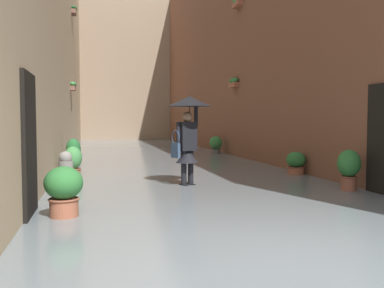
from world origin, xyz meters
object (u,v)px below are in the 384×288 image
(potted_plant_near_right, at_px, (64,191))
(potted_plant_mid_left, at_px, (216,145))
(potted_plant_far_right, at_px, (73,162))
(person_wading, at_px, (188,123))
(potted_plant_far_left, at_px, (296,164))
(mooring_bollard, at_px, (66,179))
(potted_plant_near_left, at_px, (349,168))
(potted_plant_mid_right, at_px, (73,152))

(potted_plant_near_right, bearing_deg, potted_plant_mid_left, -116.96)
(potted_plant_far_right, bearing_deg, person_wading, 140.21)
(person_wading, height_order, potted_plant_far_right, person_wading)
(potted_plant_far_left, bearing_deg, potted_plant_far_right, -10.02)
(mooring_bollard, bearing_deg, person_wading, -150.05)
(potted_plant_far_right, distance_m, mooring_bollard, 3.54)
(potted_plant_mid_left, bearing_deg, potted_plant_far_left, 91.40)
(potted_plant_far_left, distance_m, potted_plant_near_left, 2.57)
(potted_plant_mid_right, bearing_deg, potted_plant_near_right, 91.55)
(potted_plant_mid_left, xyz_separation_m, potted_plant_far_right, (5.48, 5.90, -0.02))
(person_wading, height_order, potted_plant_mid_right, person_wading)
(person_wading, relative_size, mooring_bollard, 2.16)
(potted_plant_near_left, distance_m, potted_plant_mid_right, 7.90)
(potted_plant_mid_right, bearing_deg, potted_plant_mid_left, -145.01)
(person_wading, bearing_deg, potted_plant_near_right, 46.60)
(person_wading, relative_size, potted_plant_far_left, 3.10)
(potted_plant_near_left, bearing_deg, potted_plant_far_left, -92.92)
(potted_plant_far_right, bearing_deg, potted_plant_far_left, 169.98)
(potted_plant_mid_left, height_order, potted_plant_near_right, potted_plant_near_right)
(potted_plant_near_right, bearing_deg, mooring_bollard, -87.81)
(person_wading, bearing_deg, potted_plant_mid_left, -110.21)
(potted_plant_far_left, relative_size, potted_plant_near_left, 0.74)
(potted_plant_near_right, bearing_deg, potted_plant_far_left, -146.42)
(potted_plant_mid_right, bearing_deg, mooring_bollard, 91.41)
(person_wading, relative_size, potted_plant_mid_left, 2.55)
(potted_plant_near_left, bearing_deg, potted_plant_near_right, 11.72)
(person_wading, xyz_separation_m, potted_plant_mid_left, (-2.95, -8.01, -0.97))
(mooring_bollard, bearing_deg, potted_plant_mid_right, -88.59)
(potted_plant_near_right, height_order, potted_plant_far_right, potted_plant_far_right)
(potted_plant_mid_left, relative_size, potted_plant_far_left, 1.22)
(potted_plant_far_left, bearing_deg, potted_plant_mid_right, -27.66)
(potted_plant_mid_left, bearing_deg, potted_plant_near_left, 90.23)
(person_wading, height_order, potted_plant_far_left, person_wading)
(potted_plant_near_left, bearing_deg, potted_plant_mid_right, -44.81)
(potted_plant_mid_left, xyz_separation_m, potted_plant_far_left, (-0.17, 6.90, -0.10))
(potted_plant_mid_right, relative_size, potted_plant_far_right, 1.14)
(potted_plant_mid_left, height_order, potted_plant_near_left, potted_plant_near_left)
(potted_plant_far_left, height_order, potted_plant_near_left, potted_plant_near_left)
(potted_plant_far_left, relative_size, mooring_bollard, 0.70)
(person_wading, relative_size, potted_plant_near_right, 2.52)
(potted_plant_near_right, bearing_deg, person_wading, -133.40)
(person_wading, bearing_deg, potted_plant_far_right, -39.79)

